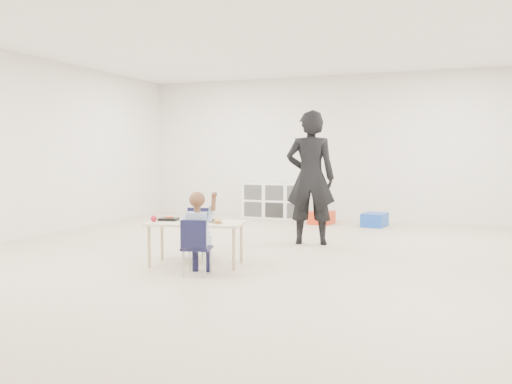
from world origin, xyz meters
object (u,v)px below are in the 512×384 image
at_px(table, 196,243).
at_px(cubby_shelf, 277,201).
at_px(child, 197,231).
at_px(chair_near, 197,247).
at_px(adult, 310,178).

distance_m(table, cubby_shelf, 4.68).
relative_size(child, cubby_shelf, 0.68).
distance_m(child, cubby_shelf, 5.17).
relative_size(table, chair_near, 1.96).
bearing_deg(cubby_shelf, chair_near, -80.71).
xyz_separation_m(chair_near, cubby_shelf, (-0.83, 5.10, 0.05)).
bearing_deg(table, chair_near, -73.17).
relative_size(table, cubby_shelf, 0.85).
bearing_deg(chair_near, adult, 64.36).
bearing_deg(chair_near, child, 0.00).
bearing_deg(adult, chair_near, 63.87).
bearing_deg(cubby_shelf, adult, -62.43).
relative_size(table, adult, 0.63).
height_order(table, adult, adult).
xyz_separation_m(child, adult, (0.59, 2.36, 0.47)).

